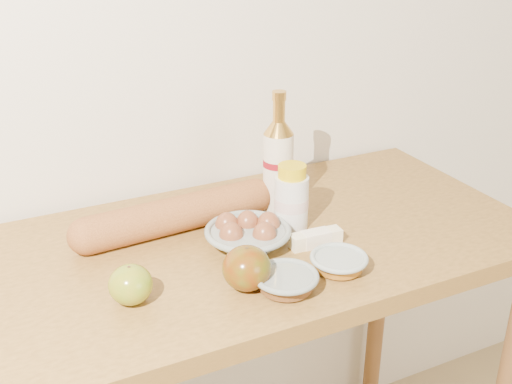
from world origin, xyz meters
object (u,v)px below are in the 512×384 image
egg_bowl (248,234)px  cream_bottle (291,199)px  bourbon_bottle (278,163)px  table (250,290)px  baguette (176,215)px

egg_bowl → cream_bottle: bearing=15.0°
bourbon_bottle → cream_bottle: size_ratio=1.92×
bourbon_bottle → table: bearing=-153.5°
bourbon_bottle → baguette: size_ratio=0.59×
table → bourbon_bottle: bearing=40.7°
bourbon_bottle → cream_bottle: 0.10m
baguette → bourbon_bottle: bearing=-3.5°
egg_bowl → baguette: baguette is taller
cream_bottle → egg_bowl: bearing=179.5°
bourbon_bottle → baguette: (-0.24, -0.00, -0.07)m
bourbon_bottle → egg_bowl: bourbon_bottle is taller
bourbon_bottle → egg_bowl: (-0.13, -0.12, -0.09)m
table → egg_bowl: 0.15m
cream_bottle → egg_bowl: (-0.12, -0.03, -0.04)m
cream_bottle → egg_bowl: cream_bottle is taller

